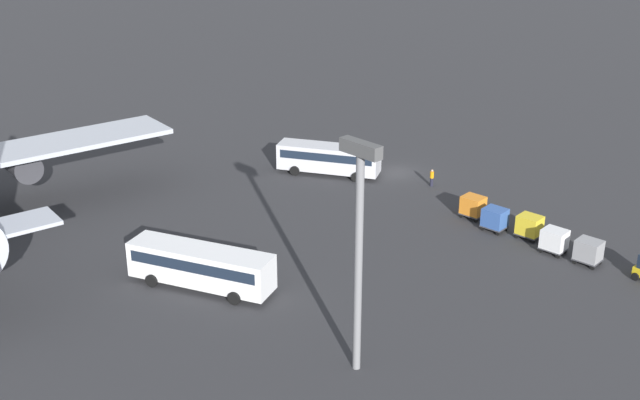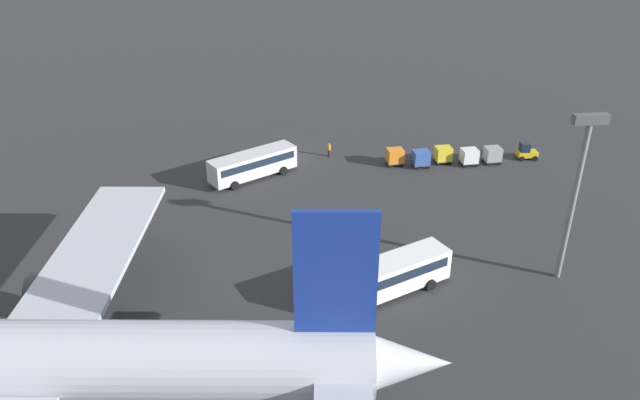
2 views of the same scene
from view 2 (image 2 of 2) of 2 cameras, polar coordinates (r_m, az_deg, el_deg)
ground_plane at (r=77.86m, az=-2.87°, el=4.00°), size 600.00×600.00×0.00m
shuttle_bus_near at (r=71.94m, az=-6.16°, el=3.37°), size 10.37×7.56×3.06m
shuttle_bus_far at (r=52.30m, az=6.24°, el=-6.82°), size 11.41×7.13×3.18m
baggage_tug at (r=80.90m, az=18.33°, el=4.23°), size 2.45×1.71×2.10m
worker_person at (r=77.49m, az=0.84°, el=4.61°), size 0.38×0.38×1.74m
cargo_cart_grey at (r=78.27m, az=15.49°, el=4.06°), size 2.12×1.83×2.06m
cargo_cart_white at (r=77.08m, az=13.49°, el=3.94°), size 2.12×1.83×2.06m
cargo_cart_yellow at (r=76.97m, az=11.19°, el=4.15°), size 2.12×1.83×2.06m
cargo_cart_blue at (r=75.44m, az=9.21°, el=3.83°), size 2.12×1.83×2.06m
cargo_cart_orange at (r=75.50m, az=6.88°, el=4.02°), size 2.12×1.83×2.06m
light_pole at (r=54.52m, az=22.49°, el=1.70°), size 2.80×0.70×15.04m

